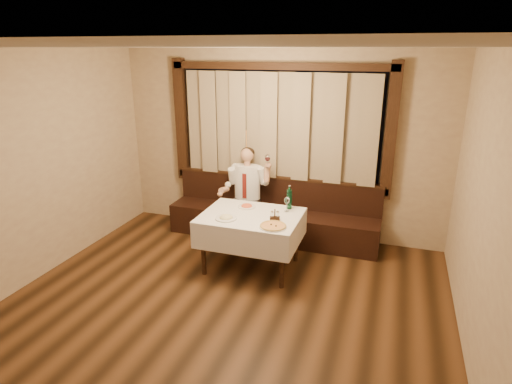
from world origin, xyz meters
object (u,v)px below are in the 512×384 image
(dining_table, at_px, (251,222))
(green_bottle, at_px, (289,199))
(banquette, at_px, (273,218))
(pasta_cream, at_px, (226,216))
(cruet_caddy, at_px, (275,216))
(seated_man, at_px, (246,186))
(pasta_red, at_px, (247,205))
(pizza, at_px, (273,226))

(dining_table, distance_m, green_bottle, 0.60)
(banquette, relative_size, green_bottle, 9.84)
(pasta_cream, distance_m, cruet_caddy, 0.61)
(green_bottle, relative_size, cruet_caddy, 2.39)
(pasta_cream, bearing_deg, cruet_caddy, 15.43)
(green_bottle, distance_m, seated_man, 1.00)
(dining_table, height_order, pasta_cream, pasta_cream)
(dining_table, relative_size, pasta_red, 5.28)
(green_bottle, xyz_separation_m, cruet_caddy, (-0.07, -0.44, -0.09))
(pasta_red, distance_m, seated_man, 0.74)
(pasta_cream, height_order, cruet_caddy, cruet_caddy)
(pasta_cream, bearing_deg, pizza, -5.92)
(banquette, bearing_deg, pasta_cream, -101.31)
(cruet_caddy, bearing_deg, pasta_red, 131.69)
(pizza, bearing_deg, banquette, 106.13)
(pasta_cream, relative_size, cruet_caddy, 2.00)
(pasta_cream, relative_size, green_bottle, 0.84)
(dining_table, bearing_deg, pasta_red, 121.19)
(pasta_red, relative_size, pasta_cream, 0.88)
(pizza, relative_size, pasta_cream, 1.23)
(banquette, height_order, pasta_red, banquette)
(banquette, relative_size, pasta_cream, 11.72)
(dining_table, xyz_separation_m, pasta_red, (-0.14, 0.24, 0.14))
(banquette, height_order, seated_man, seated_man)
(pasta_red, relative_size, green_bottle, 0.74)
(seated_man, bearing_deg, cruet_caddy, -53.58)
(pizza, xyz_separation_m, seated_man, (-0.79, 1.24, 0.04))
(pizza, distance_m, pasta_cream, 0.64)
(pasta_red, xyz_separation_m, cruet_caddy, (0.48, -0.31, 0.01))
(cruet_caddy, bearing_deg, seated_man, 110.91)
(dining_table, bearing_deg, pasta_cream, -136.94)
(pizza, relative_size, seated_man, 0.24)
(dining_table, relative_size, pizza, 3.79)
(pasta_red, xyz_separation_m, seated_man, (-0.26, 0.70, 0.02))
(banquette, distance_m, green_bottle, 0.97)
(dining_table, distance_m, pizza, 0.50)
(pasta_cream, xyz_separation_m, green_bottle, (0.66, 0.60, 0.10))
(green_bottle, bearing_deg, dining_table, -138.24)
(pizza, height_order, cruet_caddy, cruet_caddy)
(green_bottle, bearing_deg, pizza, -92.35)
(pizza, bearing_deg, cruet_caddy, 100.99)
(cruet_caddy, xyz_separation_m, seated_man, (-0.74, 1.01, 0.01))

